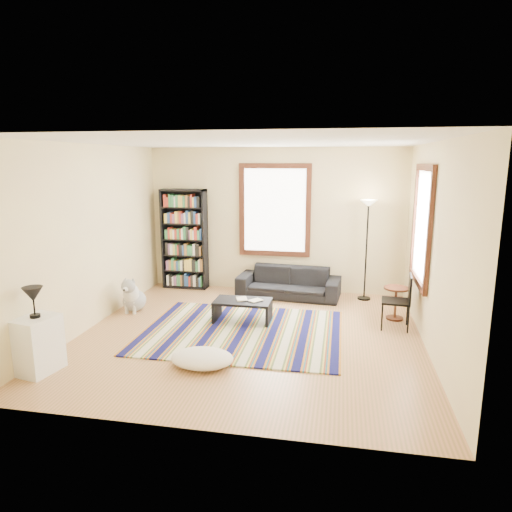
% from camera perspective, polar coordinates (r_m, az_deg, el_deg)
% --- Properties ---
extents(floor, '(5.00, 5.00, 0.10)m').
position_cam_1_polar(floor, '(6.93, -0.78, -10.20)').
color(floor, tan).
rests_on(floor, ground).
extents(ceiling, '(5.00, 5.00, 0.10)m').
position_cam_1_polar(ceiling, '(6.43, -0.85, 14.52)').
color(ceiling, white).
rests_on(ceiling, floor).
extents(wall_back, '(5.00, 0.10, 2.80)m').
position_cam_1_polar(wall_back, '(9.01, 2.42, 4.51)').
color(wall_back, '#D2B88D').
rests_on(wall_back, floor).
extents(wall_front, '(5.00, 0.10, 2.80)m').
position_cam_1_polar(wall_front, '(4.12, -7.90, -4.50)').
color(wall_front, '#D2B88D').
rests_on(wall_front, floor).
extents(wall_left, '(0.10, 5.00, 2.80)m').
position_cam_1_polar(wall_left, '(7.45, -20.42, 2.23)').
color(wall_left, '#D2B88D').
rests_on(wall_left, floor).
extents(wall_right, '(0.10, 5.00, 2.80)m').
position_cam_1_polar(wall_right, '(6.52, 21.73, 0.84)').
color(wall_right, '#D2B88D').
rests_on(wall_right, floor).
extents(window_back, '(1.20, 0.06, 1.60)m').
position_cam_1_polar(window_back, '(8.90, 2.36, 5.72)').
color(window_back, white).
rests_on(window_back, wall_back).
extents(window_right, '(0.06, 1.20, 1.60)m').
position_cam_1_polar(window_right, '(7.25, 20.06, 3.60)').
color(window_right, white).
rests_on(window_right, wall_right).
extents(rug, '(2.97, 2.37, 0.02)m').
position_cam_1_polar(rug, '(7.01, -1.75, -9.41)').
color(rug, '#0D0E45').
rests_on(rug, floor).
extents(sofa, '(1.98, 0.91, 0.56)m').
position_cam_1_polar(sofa, '(8.70, 4.10, -3.31)').
color(sofa, black).
rests_on(sofa, floor).
extents(bookshelf, '(0.90, 0.30, 2.00)m').
position_cam_1_polar(bookshelf, '(9.28, -8.91, 2.09)').
color(bookshelf, black).
rests_on(bookshelf, floor).
extents(coffee_table, '(0.99, 0.69, 0.36)m').
position_cam_1_polar(coffee_table, '(7.38, -1.67, -6.88)').
color(coffee_table, black).
rests_on(coffee_table, floor).
extents(book_a, '(0.27, 0.23, 0.02)m').
position_cam_1_polar(book_a, '(7.35, -2.45, -5.42)').
color(book_a, beige).
rests_on(book_a, coffee_table).
extents(book_b, '(0.26, 0.26, 0.02)m').
position_cam_1_polar(book_b, '(7.34, -0.45, -5.44)').
color(book_b, beige).
rests_on(book_b, coffee_table).
extents(floor_cushion, '(0.97, 0.85, 0.20)m').
position_cam_1_polar(floor_cushion, '(5.94, -6.73, -12.58)').
color(floor_cushion, silver).
rests_on(floor_cushion, floor).
extents(floor_lamp, '(0.34, 0.34, 1.86)m').
position_cam_1_polar(floor_lamp, '(8.61, 13.62, 0.67)').
color(floor_lamp, black).
rests_on(floor_lamp, floor).
extents(side_table, '(0.53, 0.53, 0.54)m').
position_cam_1_polar(side_table, '(7.81, 17.04, -5.67)').
color(side_table, '#4A2612').
rests_on(side_table, floor).
extents(folding_chair, '(0.45, 0.44, 0.86)m').
position_cam_1_polar(folding_chair, '(7.36, 17.07, -5.44)').
color(folding_chair, black).
rests_on(folding_chair, floor).
extents(white_cabinet, '(0.46, 0.56, 0.70)m').
position_cam_1_polar(white_cabinet, '(6.25, -25.58, -9.97)').
color(white_cabinet, white).
rests_on(white_cabinet, floor).
extents(table_lamp, '(0.29, 0.29, 0.38)m').
position_cam_1_polar(table_lamp, '(6.08, -26.04, -5.23)').
color(table_lamp, black).
rests_on(table_lamp, white_cabinet).
extents(dog, '(0.44, 0.61, 0.60)m').
position_cam_1_polar(dog, '(8.15, -14.99, -4.59)').
color(dog, '#B8B8B8').
rests_on(dog, floor).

